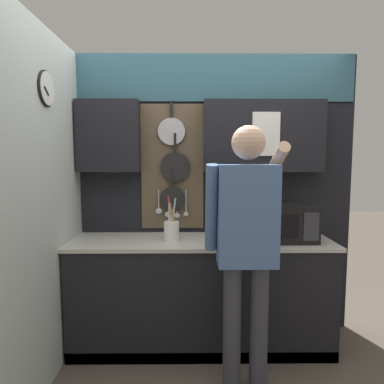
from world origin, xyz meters
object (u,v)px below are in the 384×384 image
at_px(utensil_crock, 172,229).
at_px(person, 247,235).
at_px(microwave, 281,222).
at_px(knife_block, 234,227).

distance_m(utensil_crock, person, 0.75).
bearing_deg(utensil_crock, person, -45.82).
height_order(microwave, utensil_crock, utensil_crock).
height_order(microwave, knife_block, microwave).
relative_size(microwave, person, 0.30).
height_order(knife_block, person, person).
bearing_deg(knife_block, microwave, -0.13).
bearing_deg(microwave, knife_block, 179.87).
bearing_deg(knife_block, person, -88.48).
bearing_deg(microwave, utensil_crock, 179.86).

